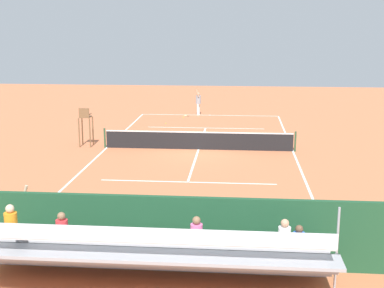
{
  "coord_description": "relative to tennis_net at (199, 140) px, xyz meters",
  "views": [
    {
      "loc": [
        -2.08,
        27.64,
        6.57
      ],
      "look_at": [
        0.0,
        4.0,
        1.2
      ],
      "focal_mm": 49.8,
      "sensor_mm": 36.0,
      "label": 1
    }
  ],
  "objects": [
    {
      "name": "ground_plane",
      "position": [
        0.0,
        0.0,
        -0.5
      ],
      "size": [
        60.0,
        60.0,
        0.0
      ],
      "primitive_type": "plane",
      "color": "#CC7047"
    },
    {
      "name": "court_line_markings",
      "position": [
        0.0,
        -0.04,
        -0.5
      ],
      "size": [
        10.1,
        22.2,
        0.01
      ],
      "color": "white",
      "rests_on": "ground"
    },
    {
      "name": "tennis_net",
      "position": [
        0.0,
        0.0,
        0.0
      ],
      "size": [
        10.3,
        0.1,
        1.07
      ],
      "color": "black",
      "rests_on": "ground"
    },
    {
      "name": "backdrop_wall",
      "position": [
        0.0,
        14.0,
        0.5
      ],
      "size": [
        18.0,
        0.16,
        2.0
      ],
      "primitive_type": "cube",
      "color": "#1E4C2D",
      "rests_on": "ground"
    },
    {
      "name": "bleacher_stand",
      "position": [
        -0.05,
        15.35,
        0.42
      ],
      "size": [
        9.06,
        2.4,
        2.48
      ],
      "color": "#9EA0A5",
      "rests_on": "ground"
    },
    {
      "name": "umpire_chair",
      "position": [
        6.2,
        -0.22,
        0.81
      ],
      "size": [
        0.67,
        0.67,
        2.14
      ],
      "color": "brown",
      "rests_on": "ground"
    },
    {
      "name": "courtside_bench",
      "position": [
        -2.82,
        13.27,
        0.06
      ],
      "size": [
        1.8,
        0.4,
        0.93
      ],
      "color": "#33383D",
      "rests_on": "ground"
    },
    {
      "name": "equipment_bag",
      "position": [
        -0.86,
        13.4,
        -0.32
      ],
      "size": [
        0.9,
        0.36,
        0.36
      ],
      "primitive_type": "cube",
      "color": "black",
      "rests_on": "ground"
    },
    {
      "name": "tennis_player",
      "position": [
        0.85,
        -10.97,
        0.51
      ],
      "size": [
        0.43,
        0.55,
        1.93
      ],
      "color": "white",
      "rests_on": "ground"
    },
    {
      "name": "tennis_racket",
      "position": [
        1.74,
        -10.62,
        -0.49
      ],
      "size": [
        0.48,
        0.54,
        0.03
      ],
      "color": "black",
      "rests_on": "ground"
    },
    {
      "name": "tennis_ball_near",
      "position": [
        1.84,
        -9.78,
        -0.47
      ],
      "size": [
        0.07,
        0.07,
        0.07
      ],
      "primitive_type": "sphere",
      "color": "#CCDB33",
      "rests_on": "ground"
    },
    {
      "name": "tennis_ball_far",
      "position": [
        2.75,
        -7.27,
        -0.47
      ],
      "size": [
        0.07,
        0.07,
        0.07
      ],
      "primitive_type": "sphere",
      "color": "#CCDB33",
      "rests_on": "ground"
    },
    {
      "name": "line_judge",
      "position": [
        4.17,
        13.33,
        0.51
      ],
      "size": [
        0.38,
        0.54,
        1.93
      ],
      "color": "#232328",
      "rests_on": "ground"
    }
  ]
}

